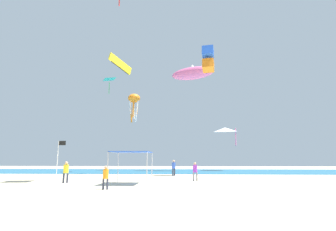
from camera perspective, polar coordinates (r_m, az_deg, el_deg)
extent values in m
cube|color=beige|center=(21.78, 2.13, -14.99)|extent=(110.00, 110.00, 0.10)
cube|color=#1E6B93|center=(45.10, 2.72, -12.10)|extent=(110.00, 18.54, 0.03)
cylinder|color=#B2B2B7|center=(21.10, -13.09, -11.28)|extent=(0.07, 0.07, 2.59)
cylinder|color=#B2B2B7|center=(20.46, -4.65, -11.55)|extent=(0.07, 0.07, 2.59)
cylinder|color=#B2B2B7|center=(24.27, -10.90, -11.10)|extent=(0.07, 0.07, 2.59)
cylinder|color=#B2B2B7|center=(23.72, -3.55, -11.29)|extent=(0.07, 0.07, 2.59)
cube|color=blue|center=(22.33, -7.96, -7.93)|extent=(3.14, 3.36, 0.06)
cylinder|color=#33384C|center=(32.67, 1.44, -12.33)|extent=(0.17, 0.17, 0.87)
cylinder|color=#33384C|center=(32.40, 1.06, -12.36)|extent=(0.17, 0.17, 0.87)
cylinder|color=blue|center=(32.50, 1.25, -10.91)|extent=(0.46, 0.46, 0.76)
sphere|color=tan|center=(32.50, 1.24, -9.99)|extent=(0.28, 0.28, 0.28)
cylinder|color=slate|center=(25.27, 5.63, -13.20)|extent=(0.15, 0.15, 0.79)
cylinder|color=slate|center=(25.24, 6.34, -13.19)|extent=(0.15, 0.15, 0.79)
cylinder|color=purple|center=(25.22, 5.95, -11.52)|extent=(0.41, 0.41, 0.68)
sphere|color=tan|center=(25.20, 5.94, -10.46)|extent=(0.26, 0.26, 0.26)
cylinder|color=#33384C|center=(18.49, -13.15, -14.45)|extent=(0.14, 0.14, 0.72)
cylinder|color=#33384C|center=(18.57, -14.01, -14.39)|extent=(0.14, 0.14, 0.72)
cylinder|color=orange|center=(18.48, -13.50, -12.35)|extent=(0.37, 0.37, 0.62)
sphere|color=tan|center=(18.46, -13.45, -11.02)|extent=(0.23, 0.23, 0.23)
cylinder|color=#33384C|center=(24.65, -21.93, -12.61)|extent=(0.16, 0.16, 0.83)
cylinder|color=#33384C|center=(24.54, -21.20, -12.67)|extent=(0.16, 0.16, 0.83)
cylinder|color=yellow|center=(24.56, -21.46, -10.83)|extent=(0.43, 0.43, 0.72)
sphere|color=tan|center=(24.54, -21.38, -9.67)|extent=(0.27, 0.27, 0.27)
cylinder|color=silver|center=(22.60, -23.12, -9.52)|extent=(0.06, 0.06, 3.46)
cube|color=black|center=(22.50, -22.16, -5.61)|extent=(0.55, 0.02, 0.35)
cone|color=white|center=(49.44, 12.40, -3.05)|extent=(5.34, 5.38, 1.14)
cylinder|color=pink|center=(49.17, 14.63, -4.57)|extent=(0.46, 1.22, 3.31)
ellipsoid|color=pink|center=(50.58, 5.39, 9.19)|extent=(8.80, 5.46, 2.72)
cone|color=white|center=(51.02, 5.37, 10.58)|extent=(1.60, 1.66, 1.01)
cube|color=blue|center=(37.47, 8.75, 13.48)|extent=(1.85, 2.07, 1.70)
cube|color=orange|center=(36.78, 8.82, 10.77)|extent=(1.85, 2.07, 1.70)
ellipsoid|color=orange|center=(51.76, -7.45, 3.77)|extent=(3.28, 3.28, 1.72)
cylinder|color=orange|center=(51.62, -6.74, 1.68)|extent=(0.49, 0.40, 2.67)
cylinder|color=white|center=(52.00, -7.38, 1.17)|extent=(0.27, 0.61, 3.46)
cylinder|color=orange|center=(51.68, -8.14, 0.80)|extent=(0.64, 0.47, 4.26)
cylinder|color=white|center=(51.12, -8.26, 1.83)|extent=(0.49, 0.40, 2.67)
cylinder|color=orange|center=(50.59, -7.64, 1.47)|extent=(0.27, 0.61, 3.46)
cylinder|color=white|center=(50.77, -6.88, 0.96)|extent=(0.64, 0.47, 4.26)
cube|color=yellow|center=(38.74, -10.40, 11.07)|extent=(2.66, 3.49, 2.52)
cube|color=black|center=(38.55, -10.43, 10.31)|extent=(2.06, 2.55, 1.39)
cube|color=teal|center=(46.14, -12.71, 7.77)|extent=(2.57, 2.58, 0.41)
cylinder|color=green|center=(45.70, -12.78, 5.90)|extent=(0.12, 0.12, 2.01)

